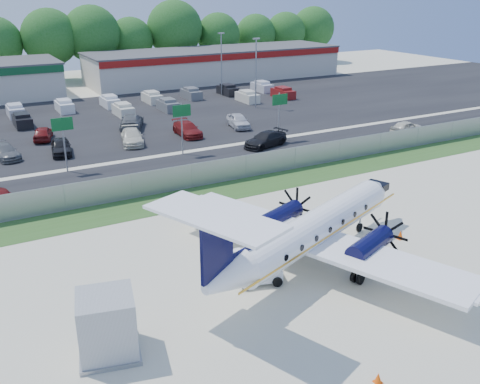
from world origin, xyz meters
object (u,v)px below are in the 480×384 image
aircraft (313,229)px  baggage_cart_far (325,238)px  pushback_tug (261,271)px  service_container (107,327)px  baggage_cart_near (293,242)px

aircraft → baggage_cart_far: aircraft is taller
aircraft → baggage_cart_far: size_ratio=9.09×
aircraft → pushback_tug: size_ratio=7.21×
aircraft → service_container: aircraft is taller
pushback_tug → baggage_cart_near: bearing=33.3°
aircraft → pushback_tug: bearing=-176.9°
service_container → aircraft: bearing=10.2°
baggage_cart_far → service_container: 15.43m
baggage_cart_near → baggage_cart_far: size_ratio=0.92×
aircraft → baggage_cart_near: bearing=83.8°
baggage_cart_near → baggage_cart_far: (2.06, -0.57, -0.00)m
pushback_tug → baggage_cart_far: 6.12m
baggage_cart_far → service_container: bearing=-165.0°
baggage_cart_far → pushback_tug: bearing=-161.9°
pushback_tug → service_container: size_ratio=0.85×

